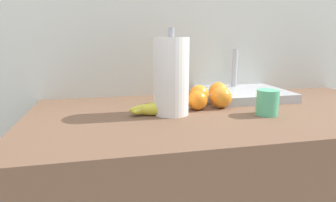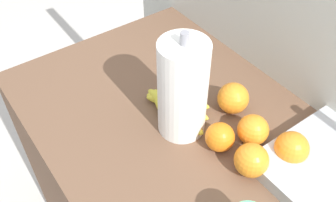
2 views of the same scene
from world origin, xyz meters
name	(u,v)px [view 1 (image 1 of 2)]	position (x,y,z in m)	size (l,w,h in m)	color
wall_back	(196,131)	(0.00, 0.36, 0.65)	(1.81, 0.06, 1.30)	silver
banana_bunch	(156,108)	(-0.26, 0.01, 0.87)	(0.22, 0.15, 0.04)	yellow
orange_front	(221,97)	(-0.01, 0.04, 0.89)	(0.08, 0.08, 0.08)	orange
orange_center	(199,95)	(-0.07, 0.11, 0.89)	(0.08, 0.08, 0.08)	orange
orange_back_right	(198,100)	(-0.10, 0.03, 0.89)	(0.07, 0.07, 0.07)	orange
orange_far_right	(218,92)	(0.02, 0.14, 0.89)	(0.08, 0.08, 0.08)	orange
orange_back_left	(170,93)	(-0.18, 0.15, 0.89)	(0.08, 0.08, 0.08)	orange
paper_towel_roll	(171,76)	(-0.21, 0.00, 0.98)	(0.12, 0.12, 0.29)	white
sink_basin	(243,93)	(0.16, 0.19, 0.87)	(0.36, 0.29, 0.21)	#B7BABF
mug	(267,102)	(0.10, -0.08, 0.89)	(0.07, 0.07, 0.09)	#56BF89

